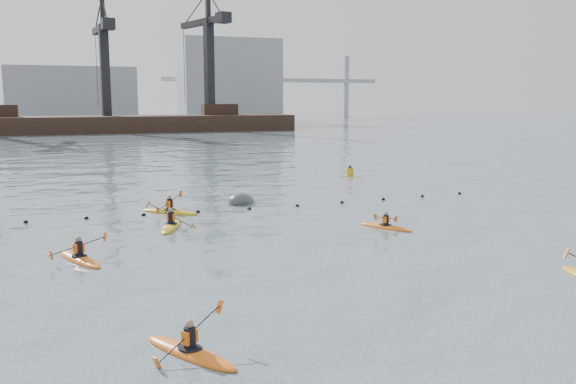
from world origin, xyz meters
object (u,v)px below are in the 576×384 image
Objects in this scene: kayaker_0 at (190,351)px; mooring_buoy at (241,203)px; nav_buoy at (350,172)px; kayaker_2 at (79,258)px; kayaker_5 at (170,211)px; kayaker_4 at (386,226)px; kayaker_3 at (171,225)px.

kayaker_0 is 1.28× the size of mooring_buoy.
kayaker_2 is at bearing -137.70° from nav_buoy.
kayaker_5 is at bearing -146.59° from nav_buoy.
nav_buoy is at bearing 27.59° from kayaker_0.
kayaker_4 is 10.80m from mooring_buoy.
kayaker_4 is 20.46m from nav_buoy.
kayaker_4 is at bearing -111.56° from nav_buoy.
kayaker_5 is 5.12m from mooring_buoy.
mooring_buoy is at bearing -142.60° from nav_buoy.
nav_buoy reaches higher than kayaker_2.
kayaker_0 reaches higher than nav_buoy.
kayaker_4 is at bearing 13.82° from kayaker_0.
nav_buoy is (16.87, 11.13, 0.23)m from kayaker_5.
kayaker_2 is 3.09× the size of nav_buoy.
kayaker_3 is 23.09m from nav_buoy.
kayaker_4 reaches higher than mooring_buoy.
kayaker_3 is 10.74m from kayaker_4.
kayaker_3 is at bearing 52.10° from kayaker_0.
nav_buoy is at bearing -139.27° from kayaker_4.
kayaker_3 is 1.14× the size of kayaker_5.
kayaker_4 is 0.94× the size of kayaker_5.
mooring_buoy is at bearing 40.69° from kayaker_0.
kayaker_5 is at bearing 51.97° from kayaker_0.
kayaker_0 is 36.45m from nav_buoy.
kayaker_0 reaches higher than kayaker_4.
kayaker_0 reaches higher than kayaker_2.
kayaker_0 is 0.89× the size of kayaker_3.
kayaker_5 is 20.21m from nav_buoy.
kayaker_2 is 1.41× the size of mooring_buoy.
kayaker_2 is at bearing -23.66° from kayaker_4.
kayaker_3 is at bearing -49.40° from kayaker_4.
mooring_buoy is at bearing 26.18° from kayaker_2.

